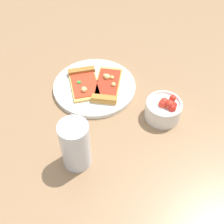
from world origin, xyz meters
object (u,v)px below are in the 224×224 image
salad_bowl (164,109)px  soda_glass (75,145)px  pizza_slice_near (107,87)px  pizza_slice_far (84,82)px  plate (94,86)px

salad_bowl → soda_glass: (-0.28, -0.02, 0.03)m
soda_glass → salad_bowl: bearing=4.2°
pizza_slice_near → soda_glass: soda_glass is taller
salad_bowl → pizza_slice_far: bearing=123.6°
plate → pizza_slice_near: size_ratio=1.51×
pizza_slice_near → plate: bearing=129.4°
pizza_slice_far → soda_glass: size_ratio=1.11×
pizza_slice_near → salad_bowl: size_ratio=1.65×
plate → pizza_slice_far: pizza_slice_far is taller
pizza_slice_far → soda_glass: 0.28m
plate → salad_bowl: size_ratio=2.50×
pizza_slice_far → salad_bowl: salad_bowl is taller
pizza_slice_far → soda_glass: soda_glass is taller
pizza_slice_far → pizza_slice_near: bearing=-44.8°
pizza_slice_far → soda_glass: (-0.13, -0.24, 0.05)m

